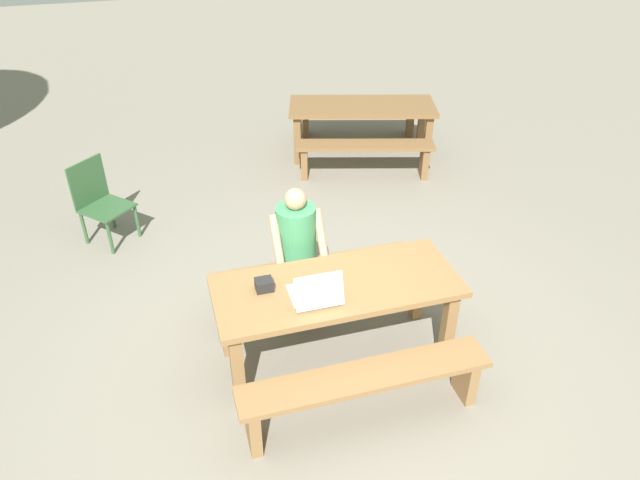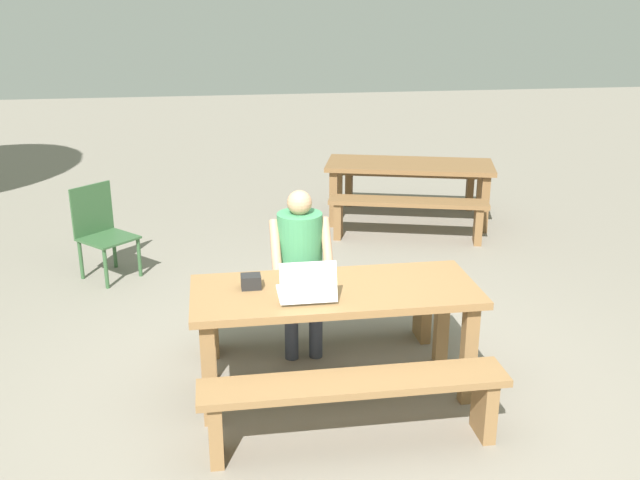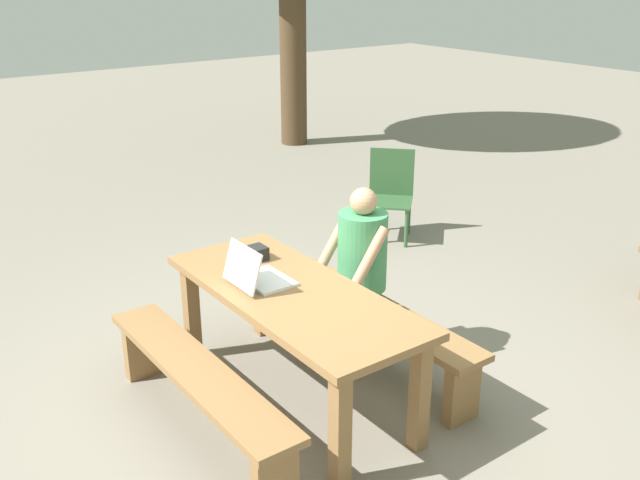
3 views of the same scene
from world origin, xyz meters
TOP-DOWN VIEW (x-y plane):
  - ground_plane at (0.00, 0.00)m, footprint 30.00×30.00m
  - picnic_table_front at (0.00, 0.00)m, footprint 1.87×0.76m
  - bench_near at (0.00, -0.66)m, footprint 1.82×0.30m
  - bench_far at (0.00, 0.66)m, footprint 1.82×0.30m
  - laptop at (-0.21, -0.13)m, footprint 0.35×0.34m
  - small_pouch at (-0.54, 0.09)m, footprint 0.13×0.11m
  - person_seated at (-0.15, 0.63)m, footprint 0.44×0.42m
  - plastic_chair at (-1.81, 2.40)m, footprint 0.62×0.62m
  - picnic_table_mid at (1.50, 3.61)m, footprint 2.04×1.26m
  - bench_mid_south at (1.32, 2.97)m, footprint 1.73×0.76m
  - bench_mid_north at (1.68, 4.25)m, footprint 1.73×0.76m

SIDE VIEW (x-z plane):
  - ground_plane at x=0.00m, z-range 0.00..0.00m
  - bench_mid_south at x=1.32m, z-range 0.11..0.57m
  - bench_mid_north at x=1.68m, z-range 0.11..0.57m
  - bench_near at x=0.00m, z-range 0.12..0.57m
  - bench_far at x=0.00m, z-range 0.12..0.57m
  - plastic_chair at x=-1.81m, z-range 0.02..0.89m
  - picnic_table_mid at x=1.50m, z-range 0.25..0.96m
  - picnic_table_front at x=0.00m, z-range 0.26..1.01m
  - person_seated at x=-0.15m, z-range 0.11..1.35m
  - small_pouch at x=-0.54m, z-range 0.75..0.84m
  - laptop at x=-0.21m, z-range 0.68..0.95m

